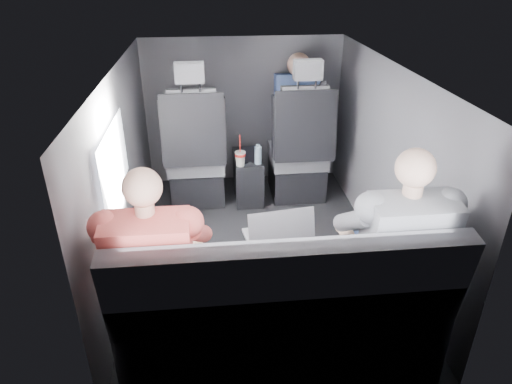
{
  "coord_description": "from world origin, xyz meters",
  "views": [
    {
      "loc": [
        -0.32,
        -2.8,
        1.96
      ],
      "look_at": [
        -0.03,
        -0.05,
        0.53
      ],
      "focal_mm": 32.0,
      "sensor_mm": 36.0,
      "label": 1
    }
  ],
  "objects": [
    {
      "name": "passenger_rear_left",
      "position": [
        -0.61,
        -0.97,
        0.62
      ],
      "size": [
        0.48,
        0.6,
        1.19
      ],
      "color": "#39383E",
      "rests_on": "rear_bench"
    },
    {
      "name": "laptop_black",
      "position": [
        0.63,
        -0.83,
        0.63
      ],
      "size": [
        0.36,
        0.39,
        0.22
      ],
      "color": "black",
      "rests_on": "passenger_rear_right"
    },
    {
      "name": "panel_left",
      "position": [
        -0.9,
        0.0,
        0.68
      ],
      "size": [
        0.02,
        2.6,
        1.35
      ],
      "primitive_type": "cube",
      "color": "#56565B",
      "rests_on": "floor"
    },
    {
      "name": "center_console",
      "position": [
        0.0,
        0.88,
        0.2
      ],
      "size": [
        0.24,
        0.48,
        0.41
      ],
      "color": "black",
      "rests_on": "floor"
    },
    {
      "name": "front_seat_left",
      "position": [
        -0.45,
        0.84,
        0.4
      ],
      "size": [
        0.52,
        0.58,
        1.26
      ],
      "color": "black",
      "rests_on": "floor"
    },
    {
      "name": "panel_front",
      "position": [
        0.0,
        1.3,
        0.68
      ],
      "size": [
        1.8,
        0.02,
        1.35
      ],
      "primitive_type": "cube",
      "color": "#56565B",
      "rests_on": "floor"
    },
    {
      "name": "passenger_front_right",
      "position": [
        0.46,
        1.1,
        0.75
      ],
      "size": [
        0.4,
        0.4,
        0.81
      ],
      "color": "navy",
      "rests_on": "front_seat_right"
    },
    {
      "name": "seatbelt",
      "position": [
        0.45,
        0.67,
        0.8
      ],
      "size": [
        0.35,
        0.11,
        0.59
      ],
      "primitive_type": "cube",
      "rotation": [
        -0.14,
        0.49,
        0.0
      ],
      "color": "black",
      "rests_on": "front_seat_right"
    },
    {
      "name": "floor",
      "position": [
        0.0,
        0.0,
        0.0
      ],
      "size": [
        2.6,
        2.6,
        0.0
      ],
      "primitive_type": "plane",
      "color": "black",
      "rests_on": "ground"
    },
    {
      "name": "soda_cup",
      "position": [
        -0.08,
        0.69,
        0.47
      ],
      "size": [
        0.09,
        0.09,
        0.27
      ],
      "color": "white",
      "rests_on": "center_console"
    },
    {
      "name": "panel_back",
      "position": [
        0.0,
        -1.3,
        0.68
      ],
      "size": [
        1.8,
        0.02,
        1.35
      ],
      "primitive_type": "cube",
      "color": "#56565B",
      "rests_on": "floor"
    },
    {
      "name": "ceiling",
      "position": [
        0.0,
        0.0,
        1.35
      ],
      "size": [
        2.6,
        2.6,
        0.0
      ],
      "primitive_type": "plane",
      "rotation": [
        3.14,
        0.0,
        0.0
      ],
      "color": "#B2B2AD",
      "rests_on": "panel_back"
    },
    {
      "name": "front_seat_right",
      "position": [
        0.45,
        0.84,
        0.4
      ],
      "size": [
        0.52,
        0.58,
        1.26
      ],
      "color": "black",
      "rests_on": "floor"
    },
    {
      "name": "laptop_silver",
      "position": [
        0.02,
        -0.77,
        0.63
      ],
      "size": [
        0.38,
        0.35,
        0.25
      ],
      "color": "#ACACB1",
      "rests_on": "rear_bench"
    },
    {
      "name": "passenger_rear_right",
      "position": [
        0.57,
        -0.97,
        0.63
      ],
      "size": [
        0.5,
        0.62,
        1.23
      ],
      "color": "navy",
      "rests_on": "rear_bench"
    },
    {
      "name": "water_bottle",
      "position": [
        0.07,
        0.72,
        0.48
      ],
      "size": [
        0.06,
        0.06,
        0.17
      ],
      "color": "#9BB5D3",
      "rests_on": "center_console"
    },
    {
      "name": "panel_right",
      "position": [
        0.9,
        0.0,
        0.68
      ],
      "size": [
        0.02,
        2.6,
        1.35
      ],
      "primitive_type": "cube",
      "color": "#56565B",
      "rests_on": "floor"
    },
    {
      "name": "side_window",
      "position": [
        -0.88,
        -0.3,
        0.9
      ],
      "size": [
        0.02,
        0.75,
        0.42
      ],
      "primitive_type": "cube",
      "color": "white",
      "rests_on": "panel_left"
    },
    {
      "name": "rear_bench",
      "position": [
        0.0,
        -1.06,
        0.31
      ],
      "size": [
        1.6,
        0.57,
        0.92
      ],
      "color": "#5B5C60",
      "rests_on": "floor"
    },
    {
      "name": "laptop_white",
      "position": [
        -0.62,
        -0.77,
        0.64
      ],
      "size": [
        0.39,
        0.38,
        0.26
      ],
      "color": "white",
      "rests_on": "passenger_rear_left"
    }
  ]
}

